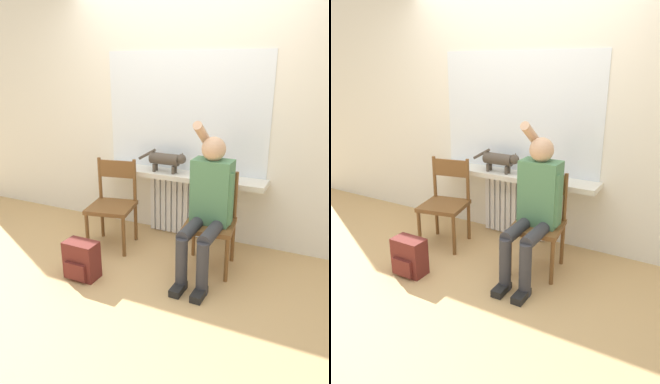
{
  "view_description": "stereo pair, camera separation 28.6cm",
  "coord_description": "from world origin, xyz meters",
  "views": [
    {
      "loc": [
        1.45,
        -2.34,
        1.75
      ],
      "look_at": [
        0.0,
        0.73,
        0.61
      ],
      "focal_mm": 35.0,
      "sensor_mm": 36.0,
      "label": 1
    },
    {
      "loc": [
        1.71,
        -2.21,
        1.75
      ],
      "look_at": [
        0.0,
        0.73,
        0.61
      ],
      "focal_mm": 35.0,
      "sensor_mm": 36.0,
      "label": 2
    }
  ],
  "objects": [
    {
      "name": "radiator",
      "position": [
        0.0,
        1.15,
        0.33
      ],
      "size": [
        0.72,
        0.08,
        0.67
      ],
      "color": "white",
      "rests_on": "ground_plane"
    },
    {
      "name": "wall_with_window",
      "position": [
        0.0,
        1.23,
        1.35
      ],
      "size": [
        7.0,
        0.06,
        2.7
      ],
      "color": "white",
      "rests_on": "ground_plane"
    },
    {
      "name": "chair_left",
      "position": [
        -0.52,
        0.62,
        0.45
      ],
      "size": [
        0.5,
        0.5,
        0.88
      ],
      "rotation": [
        0.0,
        0.0,
        0.2
      ],
      "color": "brown",
      "rests_on": "ground_plane"
    },
    {
      "name": "windowsill",
      "position": [
        0.0,
        1.05,
        0.69
      ],
      "size": [
        1.8,
        0.29,
        0.05
      ],
      "color": "silver",
      "rests_on": "radiator"
    },
    {
      "name": "window_glass",
      "position": [
        0.0,
        1.2,
        1.31
      ],
      "size": [
        1.73,
        0.01,
        1.18
      ],
      "color": "white",
      "rests_on": "windowsill"
    },
    {
      "name": "person",
      "position": [
        0.52,
        0.5,
        0.67
      ],
      "size": [
        0.36,
        0.99,
        1.34
      ],
      "color": "#333338",
      "rests_on": "ground_plane"
    },
    {
      "name": "chair_right",
      "position": [
        0.51,
        0.62,
        0.45
      ],
      "size": [
        0.48,
        0.48,
        0.88
      ],
      "rotation": [
        0.0,
        0.0,
        0.13
      ],
      "color": "brown",
      "rests_on": "ground_plane"
    },
    {
      "name": "backpack",
      "position": [
        -0.43,
        -0.05,
        0.16
      ],
      "size": [
        0.29,
        0.2,
        0.33
      ],
      "color": "maroon",
      "rests_on": "ground_plane"
    },
    {
      "name": "ground_plane",
      "position": [
        0.0,
        0.0,
        0.0
      ],
      "size": [
        12.0,
        12.0,
        0.0
      ],
      "primitive_type": "plane",
      "color": "tan"
    },
    {
      "name": "cat",
      "position": [
        -0.11,
        1.02,
        0.86
      ],
      "size": [
        0.54,
        0.12,
        0.24
      ],
      "color": "#4C4238",
      "rests_on": "windowsill"
    }
  ]
}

